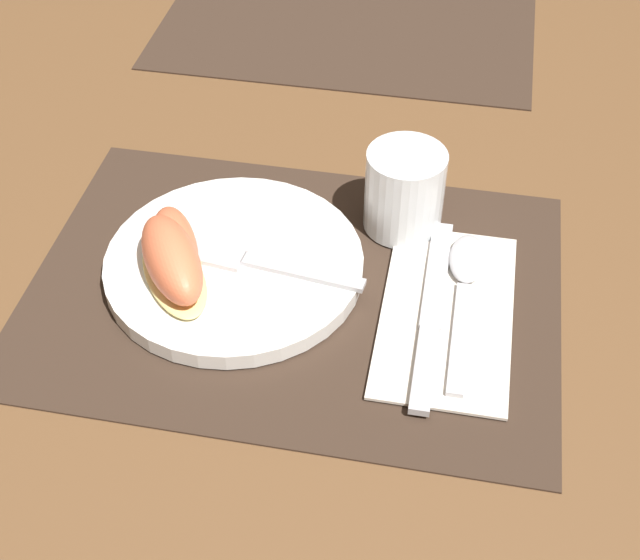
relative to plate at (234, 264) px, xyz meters
The scene contains 11 objects.
ground_plane 0.06m from the plate, ahead, with size 3.00×3.00×0.00m, color brown.
placemat 0.06m from the plate, ahead, with size 0.47×0.34×0.00m.
placemat_far 0.49m from the plate, 87.01° to the left, with size 0.47×0.34×0.00m.
plate is the anchor object (origin of this frame).
juice_glass 0.17m from the plate, 33.47° to the left, with size 0.07×0.07×0.08m.
napkin 0.20m from the plate, ahead, with size 0.11×0.21×0.00m.
knife 0.18m from the plate, ahead, with size 0.02×0.23×0.01m.
spoon 0.21m from the plate, ahead, with size 0.03×0.19×0.01m.
fork 0.02m from the plate, 20.49° to the right, with size 0.18×0.04×0.00m.
citrus_wedge_0 0.06m from the plate, 163.40° to the right, with size 0.09×0.12×0.04m.
citrus_wedge_1 0.06m from the plate, 141.41° to the right, with size 0.10×0.12×0.05m.
Camera 1 is at (0.13, -0.55, 0.57)m, focal length 50.00 mm.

